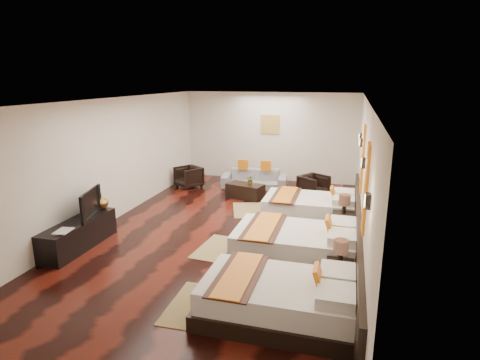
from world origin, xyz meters
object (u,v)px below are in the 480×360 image
(bed_mid, at_px, (299,245))
(nightstand_a, at_px, (339,272))
(figurine, at_px, (101,201))
(coffee_table, at_px, (245,191))
(tv, at_px, (86,204))
(book, at_px, (57,231))
(sofa, at_px, (254,179))
(armchair_right, at_px, (314,186))
(nightstand_b, at_px, (343,221))
(bed_near, at_px, (281,299))
(armchair_left, at_px, (189,177))
(bed_far, at_px, (311,208))
(table_plant, at_px, (251,180))
(tv_console, at_px, (79,234))

(bed_mid, xyz_separation_m, nightstand_a, (0.75, -0.86, -0.01))
(figurine, distance_m, coffee_table, 4.02)
(tv, height_order, book, tv)
(sofa, height_order, armchair_right, armchair_right)
(nightstand_b, height_order, armchair_right, nightstand_b)
(bed_mid, xyz_separation_m, nightstand_b, (0.75, 1.44, 0.01))
(figurine, height_order, coffee_table, figurine)
(tv, height_order, coffee_table, tv)
(bed_near, distance_m, nightstand_b, 3.36)
(book, distance_m, figurine, 1.36)
(book, xyz_separation_m, sofa, (2.28, 5.68, -0.29))
(tv, relative_size, armchair_left, 1.39)
(book, height_order, coffee_table, book)
(tv, bearing_deg, coffee_table, -45.07)
(nightstand_b, bearing_deg, nightstand_a, -90.00)
(bed_near, relative_size, tv, 2.26)
(armchair_left, distance_m, armchair_right, 3.75)
(bed_far, relative_size, armchair_left, 3.12)
(bed_mid, xyz_separation_m, tv, (-4.15, -0.35, 0.53))
(bed_far, relative_size, table_plant, 8.65)
(nightstand_a, relative_size, figurine, 2.59)
(tv, relative_size, armchair_right, 1.40)
(armchair_left, bearing_deg, nightstand_b, 4.46)
(bed_near, height_order, nightstand_a, bed_near)
(armchair_left, bearing_deg, tv, -59.14)
(tv_console, xyz_separation_m, armchair_left, (0.34, 4.69, 0.04))
(bed_near, bearing_deg, armchair_left, 123.03)
(bed_near, xyz_separation_m, figurine, (-4.20, 2.03, 0.42))
(bed_near, distance_m, table_plant, 5.63)
(tv, distance_m, sofa, 5.39)
(nightstand_a, height_order, armchair_left, nightstand_a)
(book, relative_size, coffee_table, 0.34)
(bed_far, height_order, figurine, figurine)
(nightstand_a, distance_m, nightstand_b, 2.29)
(bed_mid, height_order, table_plant, bed_mid)
(bed_far, relative_size, nightstand_b, 2.43)
(nightstand_b, relative_size, figurine, 2.77)
(nightstand_b, height_order, table_plant, nightstand_b)
(book, xyz_separation_m, figurine, (0.00, 1.35, 0.15))
(bed_near, relative_size, nightstand_a, 2.63)
(bed_far, relative_size, tv_console, 1.21)
(figurine, relative_size, table_plant, 1.28)
(tv, height_order, armchair_left, tv)
(bed_far, height_order, nightstand_a, nightstand_a)
(tv_console, bearing_deg, table_plant, 59.39)
(armchair_right, bearing_deg, coffee_table, 140.10)
(nightstand_a, xyz_separation_m, figurine, (-4.95, 1.05, 0.42))
(bed_near, bearing_deg, bed_mid, 89.95)
(figurine, relative_size, coffee_table, 0.32)
(figurine, bearing_deg, nightstand_a, -12.02)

